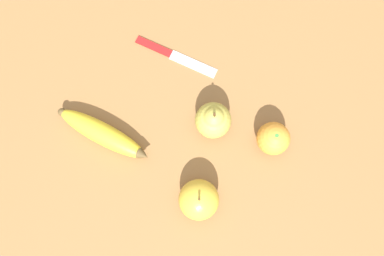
% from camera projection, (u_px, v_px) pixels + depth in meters
% --- Properties ---
extents(ground_plane, '(3.00, 3.00, 0.00)m').
position_uv_depth(ground_plane, '(161.00, 135.00, 0.79)').
color(ground_plane, olive).
extents(banana, '(0.07, 0.22, 0.04)m').
position_uv_depth(banana, '(103.00, 134.00, 0.77)').
color(banana, yellow).
rests_on(banana, ground_plane).
extents(orange, '(0.07, 0.07, 0.07)m').
position_uv_depth(orange, '(273.00, 139.00, 0.75)').
color(orange, orange).
rests_on(orange, ground_plane).
extents(pear, '(0.07, 0.07, 0.09)m').
position_uv_depth(pear, '(213.00, 120.00, 0.76)').
color(pear, '#B7AD47').
rests_on(pear, ground_plane).
extents(apple, '(0.08, 0.08, 0.08)m').
position_uv_depth(apple, '(199.00, 200.00, 0.73)').
color(apple, gold).
rests_on(apple, ground_plane).
extents(paring_knife, '(0.05, 0.19, 0.01)m').
position_uv_depth(paring_knife, '(173.00, 55.00, 0.82)').
color(paring_knife, silver).
rests_on(paring_knife, ground_plane).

